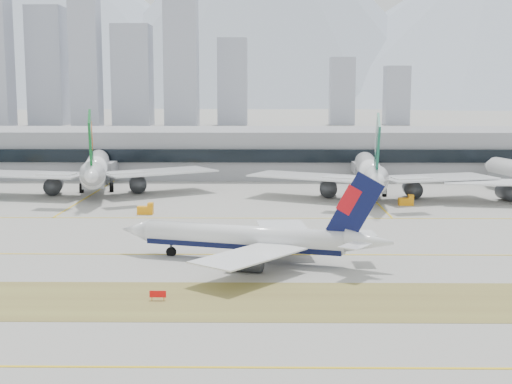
{
  "coord_description": "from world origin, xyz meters",
  "views": [
    {
      "loc": [
        0.83,
        -123.37,
        27.57
      ],
      "look_at": [
        -0.77,
        18.0,
        7.5
      ],
      "focal_mm": 50.0,
      "sensor_mm": 36.0,
      "label": 1
    }
  ],
  "objects_px": {
    "widebody_cathay": "(370,173)",
    "widebody_eva": "(96,170)",
    "terminal": "(262,151)",
    "taxiing_airliner": "(253,239)"
  },
  "relations": [
    {
      "from": "taxiing_airliner",
      "to": "widebody_eva",
      "type": "bearing_deg",
      "value": -44.51
    },
    {
      "from": "widebody_cathay",
      "to": "terminal",
      "type": "xyz_separation_m",
      "value": [
        -28.72,
        52.07,
        1.39
      ]
    },
    {
      "from": "taxiing_airliner",
      "to": "widebody_cathay",
      "type": "height_order",
      "value": "widebody_cathay"
    },
    {
      "from": "terminal",
      "to": "widebody_eva",
      "type": "bearing_deg",
      "value": -134.62
    },
    {
      "from": "widebody_eva",
      "to": "taxiing_airliner",
      "type": "bearing_deg",
      "value": -161.81
    },
    {
      "from": "widebody_eva",
      "to": "terminal",
      "type": "height_order",
      "value": "widebody_eva"
    },
    {
      "from": "widebody_eva",
      "to": "widebody_cathay",
      "type": "relative_size",
      "value": 1.01
    },
    {
      "from": "widebody_eva",
      "to": "widebody_cathay",
      "type": "bearing_deg",
      "value": -105.92
    },
    {
      "from": "widebody_cathay",
      "to": "terminal",
      "type": "height_order",
      "value": "widebody_cathay"
    },
    {
      "from": "widebody_cathay",
      "to": "widebody_eva",
      "type": "bearing_deg",
      "value": 89.79
    }
  ]
}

